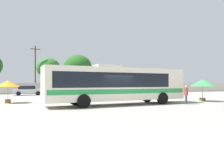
% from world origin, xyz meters
% --- Properties ---
extents(ground_plane, '(300.00, 300.00, 0.00)m').
position_xyz_m(ground_plane, '(0.00, 10.00, 0.00)').
color(ground_plane, gray).
extents(perimeter_wall, '(80.00, 0.30, 1.95)m').
position_xyz_m(perimeter_wall, '(0.00, 23.26, 0.98)').
color(perimeter_wall, '#B2AD9E').
rests_on(perimeter_wall, ground_plane).
extents(coach_bus_cream_green, '(12.74, 4.13, 3.40)m').
position_xyz_m(coach_bus_cream_green, '(0.10, 0.78, 1.82)').
color(coach_bus_cream_green, silver).
rests_on(coach_bus_cream_green, ground_plane).
extents(attendant_by_bus_door, '(0.45, 0.45, 1.67)m').
position_xyz_m(attendant_by_bus_door, '(6.23, -0.56, 0.94)').
color(attendant_by_bus_door, '#38383D').
rests_on(attendant_by_bus_door, ground_plane).
extents(vendor_umbrella_near_gate_green, '(2.48, 2.48, 2.25)m').
position_xyz_m(vendor_umbrella_near_gate_green, '(9.76, 1.55, 1.88)').
color(vendor_umbrella_near_gate_green, gray).
rests_on(vendor_umbrella_near_gate_green, ground_plane).
extents(vendor_umbrella_secondary_orange, '(2.12, 2.12, 2.12)m').
position_xyz_m(vendor_umbrella_secondary_orange, '(-9.09, 5.32, 1.79)').
color(vendor_umbrella_secondary_orange, gray).
rests_on(vendor_umbrella_secondary_orange, ground_plane).
extents(parked_car_leftmost_silver, '(4.61, 2.30, 1.50)m').
position_xyz_m(parked_car_leftmost_silver, '(-8.36, 19.08, 0.79)').
color(parked_car_leftmost_silver, '#B7BABF').
rests_on(parked_car_leftmost_silver, ground_plane).
extents(parked_car_second_white, '(4.55, 2.17, 1.45)m').
position_xyz_m(parked_car_second_white, '(-2.34, 18.49, 0.77)').
color(parked_car_second_white, silver).
rests_on(parked_car_second_white, ground_plane).
extents(utility_pole_near, '(1.77, 0.58, 8.75)m').
position_xyz_m(utility_pole_near, '(-7.51, 24.83, 4.56)').
color(utility_pole_near, '#4C3823').
rests_on(utility_pole_near, ground_plane).
extents(roadside_tree_midleft, '(4.49, 4.49, 6.77)m').
position_xyz_m(roadside_tree_midleft, '(-5.17, 26.32, 4.84)').
color(roadside_tree_midleft, brown).
rests_on(roadside_tree_midleft, ground_plane).
extents(roadside_tree_midright, '(5.94, 5.94, 7.99)m').
position_xyz_m(roadside_tree_midright, '(0.91, 29.36, 5.46)').
color(roadside_tree_midright, brown).
rests_on(roadside_tree_midright, ground_plane).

